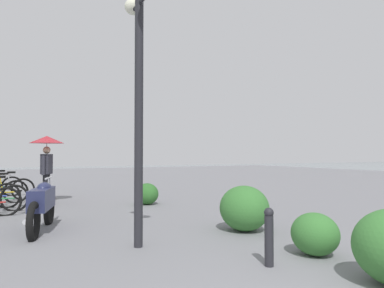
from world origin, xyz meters
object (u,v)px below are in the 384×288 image
Objects in this scene: bicycle_silver at (5,189)px; bollard_mid at (269,236)px; pedestrian at (47,150)px; motorcycle at (42,205)px; lamppost at (139,76)px.

bollard_mid is (-9.08, -3.26, 0.05)m from bicycle_silver.
pedestrian is (-1.25, -1.13, 1.24)m from bicycle_silver.
motorcycle is 1.20× the size of bicycle_silver.
bicycle_silver is at bearing 42.19° from pedestrian.
lamppost is 6.28m from pedestrian.
lamppost is 2.35× the size of bicycle_silver.
bollard_mid is at bearing -160.25° from bicycle_silver.
bicycle_silver is at bearing 15.32° from lamppost.
motorcycle is at bearing 32.59° from lamppost.
bicycle_silver is 2.10m from pedestrian.
bicycle_silver is 2.29× the size of bollard_mid.
bicycle_silver is 0.87× the size of pedestrian.
lamppost is at bearing -171.77° from pedestrian.
bicycle_silver is (5.35, 0.73, -0.14)m from motorcycle.
lamppost reaches higher than pedestrian.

